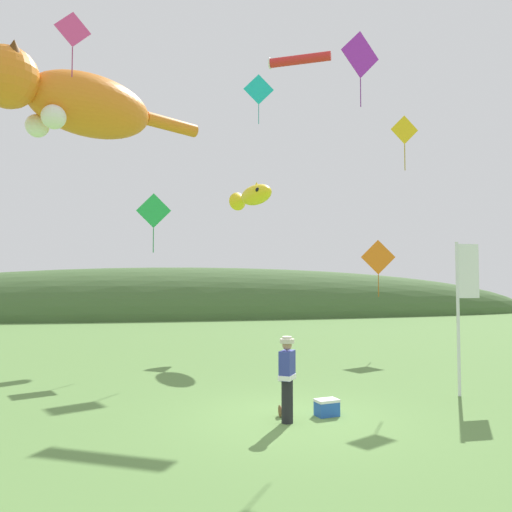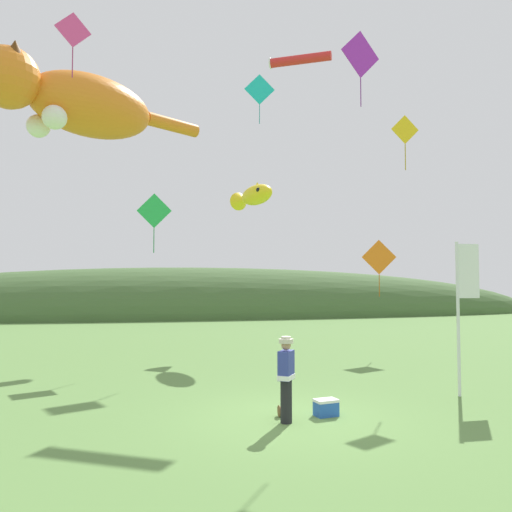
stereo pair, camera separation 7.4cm
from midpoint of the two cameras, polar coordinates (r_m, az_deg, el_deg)
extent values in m
plane|color=#5B8442|center=(11.18, 4.39, -18.05)|extent=(120.00, 120.00, 0.00)
ellipsoid|color=#426033|center=(41.95, -7.28, -6.83)|extent=(63.54, 10.49, 8.06)
cylinder|color=black|center=(10.76, 3.68, -16.24)|extent=(0.24, 0.24, 0.88)
cube|color=navy|center=(10.61, 3.66, -12.35)|extent=(0.42, 0.47, 0.60)
cube|color=white|center=(10.66, 3.67, -13.63)|extent=(0.45, 0.49, 0.10)
sphere|color=tan|center=(10.55, 3.66, -10.16)|extent=(0.20, 0.20, 0.20)
cylinder|color=#B2AD99|center=(10.54, 3.66, -9.67)|extent=(0.30, 0.30, 0.09)
cylinder|color=#B2AD99|center=(10.54, 3.66, -9.35)|extent=(0.20, 0.20, 0.07)
cylinder|color=olive|center=(11.29, 3.18, -17.26)|extent=(0.13, 0.19, 0.19)
cylinder|color=brown|center=(11.27, 2.83, -17.28)|extent=(0.02, 0.25, 0.25)
cylinder|color=brown|center=(11.30, 3.52, -17.24)|extent=(0.02, 0.25, 0.25)
cube|color=blue|center=(11.43, 8.20, -16.91)|extent=(0.53, 0.41, 0.30)
cube|color=white|center=(11.39, 8.19, -16.03)|extent=(0.54, 0.42, 0.06)
cylinder|color=silver|center=(13.88, 22.25, -6.62)|extent=(0.08, 0.08, 3.94)
cube|color=white|center=(14.02, 23.25, -1.58)|extent=(0.60, 0.03, 1.40)
ellipsoid|color=orange|center=(22.63, -18.17, 15.94)|extent=(5.97, 5.27, 2.53)
ellipsoid|color=white|center=(22.38, -18.78, 14.93)|extent=(3.72, 3.20, 1.39)
sphere|color=orange|center=(21.53, -26.37, 17.80)|extent=(2.28, 2.28, 2.28)
cone|color=#522A0A|center=(21.28, -25.74, 20.44)|extent=(1.12, 1.12, 0.76)
cone|color=#522A0A|center=(22.38, -26.87, 19.27)|extent=(1.12, 1.12, 0.76)
sphere|color=white|center=(20.89, -21.94, 14.50)|extent=(0.91, 0.91, 0.91)
sphere|color=white|center=(22.25, -23.53, 13.45)|extent=(0.91, 0.91, 0.91)
cylinder|color=orange|center=(24.66, -9.46, 14.56)|extent=(2.65, 2.06, 0.61)
ellipsoid|color=yellow|center=(21.45, 0.17, 6.99)|extent=(1.45, 2.52, 0.84)
cone|color=yellow|center=(22.86, -1.56, 6.38)|extent=(1.00, 0.95, 0.84)
cone|color=yellow|center=(21.46, 0.25, 7.95)|extent=(0.48, 0.48, 0.39)
sphere|color=black|center=(20.66, 0.38, 7.57)|extent=(0.20, 0.20, 0.20)
cylinder|color=red|center=(21.08, 5.20, 21.46)|extent=(2.31, 1.45, 0.36)
torus|color=white|center=(21.34, 1.78, 21.15)|extent=(0.26, 0.42, 0.44)
cube|color=#E53F8C|center=(16.92, -20.05, 23.11)|extent=(0.99, 0.38, 1.06)
cylinder|color=black|center=(16.93, -20.05, 23.10)|extent=(0.67, 0.26, 0.02)
cube|color=#A02C62|center=(16.52, -20.11, 20.06)|extent=(0.03, 0.02, 0.90)
cube|color=purple|center=(16.89, 11.97, 21.62)|extent=(1.43, 0.45, 1.49)
cylinder|color=black|center=(16.90, 11.96, 21.60)|extent=(0.96, 0.30, 0.02)
cube|color=#6B1A7C|center=(16.43, 12.02, 17.83)|extent=(0.03, 0.02, 0.90)
cube|color=yellow|center=(18.20, 16.77, 13.67)|extent=(0.99, 0.05, 0.99)
cylinder|color=black|center=(18.21, 16.75, 13.66)|extent=(0.67, 0.04, 0.02)
cube|color=#A98511|center=(17.95, 16.81, 10.77)|extent=(0.03, 0.01, 0.90)
cube|color=green|center=(18.58, -11.45, 5.10)|extent=(1.26, 0.21, 1.27)
cylinder|color=black|center=(18.59, -11.45, 5.09)|extent=(0.85, 0.14, 0.02)
cube|color=#1A7C35|center=(18.46, -11.48, 1.76)|extent=(0.03, 0.01, 0.90)
cube|color=#19BFBF|center=(24.20, 0.50, 18.50)|extent=(1.42, 0.14, 1.42)
cylinder|color=black|center=(24.21, 0.49, 18.49)|extent=(0.95, 0.10, 0.02)
cube|color=#118585|center=(23.80, 0.50, 15.90)|extent=(0.03, 0.01, 0.90)
cube|color=orange|center=(20.78, 13.98, -0.12)|extent=(1.38, 0.29, 1.40)
cylinder|color=black|center=(20.79, 13.96, -0.12)|extent=(0.93, 0.20, 0.02)
cube|color=#A95011|center=(20.76, 14.01, -3.30)|extent=(0.03, 0.01, 0.90)
camera|label=1|loc=(0.04, -89.86, -0.01)|focal=35.00mm
camera|label=2|loc=(0.04, 90.14, 0.01)|focal=35.00mm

